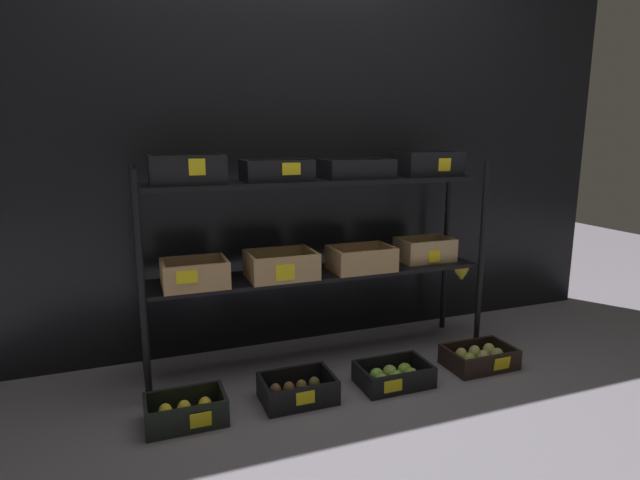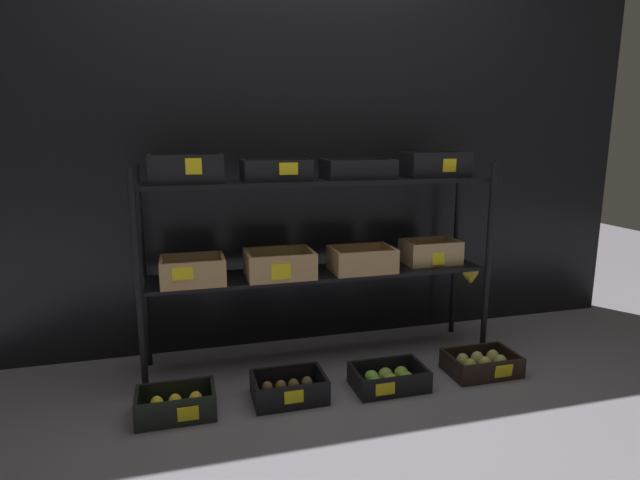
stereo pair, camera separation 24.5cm
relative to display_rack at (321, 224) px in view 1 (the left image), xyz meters
name	(u,v)px [view 1 (the left image)]	position (x,y,z in m)	size (l,w,h in m)	color
ground_plane	(320,359)	(-0.01, 0.00, -0.76)	(10.00, 10.00, 0.00)	slate
storefront_wall	(297,148)	(-0.01, 0.38, 0.38)	(4.22, 0.12, 2.29)	black
display_rack	(321,224)	(0.00, 0.00, 0.00)	(1.94, 0.38, 1.13)	black
crate_ground_lemon	(186,412)	(-0.77, -0.40, -0.71)	(0.34, 0.22, 0.12)	black
crate_ground_kiwi	(298,391)	(-0.26, -0.38, -0.71)	(0.34, 0.24, 0.12)	black
crate_ground_apple_green	(394,376)	(0.23, -0.40, -0.71)	(0.36, 0.24, 0.11)	black
crate_ground_pear	(479,358)	(0.76, -0.38, -0.71)	(0.36, 0.25, 0.11)	black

